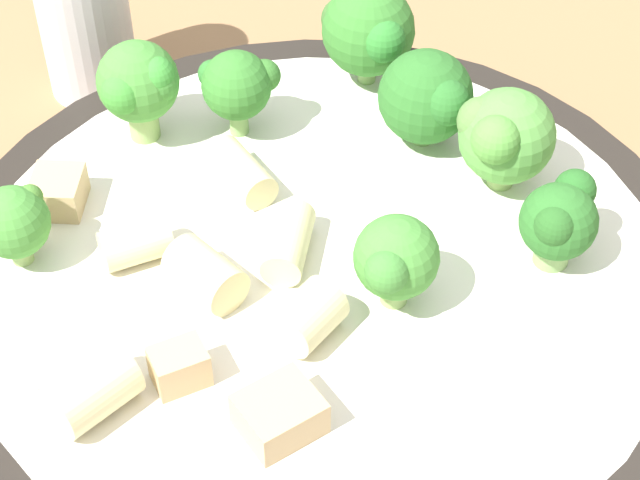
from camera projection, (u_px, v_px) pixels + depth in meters
ground_plane at (320, 331)px, 0.38m from camera, size 2.00×2.00×0.00m
pasta_bowl at (320, 291)px, 0.37m from camera, size 0.26×0.26×0.04m
broccoli_floret_0 at (238, 85)px, 0.39m from camera, size 0.03×0.03×0.03m
broccoli_floret_1 at (502, 135)px, 0.37m from camera, size 0.04×0.04×0.04m
broccoli_floret_2 at (15, 221)px, 0.34m from camera, size 0.02×0.03×0.03m
broccoli_floret_3 at (560, 220)px, 0.34m from camera, size 0.03×0.03×0.03m
broccoli_floret_4 at (396, 260)px, 0.33m from camera, size 0.03×0.03×0.03m
broccoli_floret_5 at (368, 30)px, 0.41m from camera, size 0.04×0.04×0.04m
broccoli_floret_6 at (140, 84)px, 0.38m from camera, size 0.03×0.03×0.04m
broccoli_floret_7 at (428, 98)px, 0.38m from camera, size 0.04×0.03×0.04m
rigatoni_0 at (136, 243)px, 0.35m from camera, size 0.02×0.03×0.01m
rigatoni_1 at (288, 242)px, 0.35m from camera, size 0.03×0.03×0.01m
rigatoni_2 at (92, 390)px, 0.31m from camera, size 0.02×0.03×0.02m
rigatoni_3 at (308, 317)px, 0.33m from camera, size 0.02×0.02×0.02m
rigatoni_4 at (205, 274)px, 0.34m from camera, size 0.03×0.02×0.02m
rigatoni_5 at (252, 167)px, 0.38m from camera, size 0.03×0.02×0.01m
chicken_chunk_0 at (179, 367)px, 0.32m from camera, size 0.02×0.02×0.01m
chicken_chunk_1 at (279, 414)px, 0.30m from camera, size 0.02×0.02×0.01m
chicken_chunk_2 at (58, 192)px, 0.37m from camera, size 0.03×0.03×0.01m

